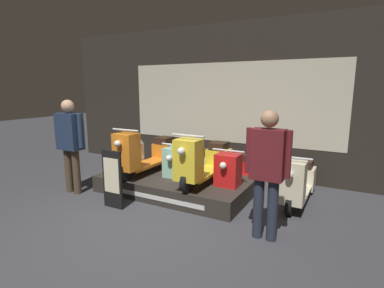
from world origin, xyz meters
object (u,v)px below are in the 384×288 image
scooter_display_right (205,161)px  scooter_backrow_2 (239,173)px  price_sign_board (112,179)px  scooter_backrow_1 (191,166)px  person_right_browsing (267,166)px  scooter_display_left (147,154)px  scooter_backrow_0 (149,160)px  scooter_backrow_3 (298,182)px  person_left_browsing (70,138)px

scooter_display_right → scooter_backrow_2: scooter_display_right is taller
scooter_backrow_2 → price_sign_board: size_ratio=1.75×
scooter_display_right → scooter_backrow_1: bearing=135.8°
person_right_browsing → price_sign_board: bearing=-175.7°
scooter_display_left → scooter_backrow_2: (1.63, 0.57, -0.29)m
scooter_backrow_0 → scooter_backrow_3: size_ratio=1.00×
scooter_backrow_1 → person_left_browsing: (-1.63, -1.45, 0.64)m
scooter_backrow_2 → person_left_browsing: size_ratio=0.97×
scooter_backrow_2 → person_right_browsing: (0.86, -1.45, 0.58)m
person_left_browsing → person_right_browsing: (3.49, -0.00, -0.05)m
scooter_display_left → scooter_backrow_1: bearing=42.6°
scooter_backrow_0 → person_left_browsing: (-0.62, -1.45, 0.64)m
scooter_display_right → scooter_backrow_0: scooter_display_right is taller
scooter_display_right → person_left_browsing: (-2.21, -0.87, 0.34)m
scooter_backrow_0 → person_left_browsing: size_ratio=0.97×
scooter_display_left → scooter_backrow_3: size_ratio=1.00×
person_right_browsing → scooter_backrow_2: bearing=120.8°
scooter_backrow_2 → scooter_backrow_3: (1.01, 0.00, 0.00)m
price_sign_board → scooter_backrow_1: bearing=72.9°
scooter_display_right → scooter_backrow_3: scooter_display_right is taller
scooter_backrow_1 → price_sign_board: 1.70m
scooter_display_left → person_right_browsing: size_ratio=1.00×
scooter_backrow_0 → scooter_backrow_2: (2.01, 0.00, 0.00)m
scooter_backrow_0 → price_sign_board: bearing=-72.7°
scooter_display_left → scooter_backrow_2: bearing=19.4°
scooter_display_left → price_sign_board: scooter_display_left is taller
scooter_display_left → scooter_backrow_2: size_ratio=1.00×
person_right_browsing → price_sign_board: 2.42m
person_left_browsing → scooter_backrow_3: bearing=21.7°
scooter_backrow_3 → person_right_browsing: size_ratio=1.00×
scooter_backrow_0 → scooter_backrow_1: (1.01, 0.00, 0.00)m
scooter_backrow_3 → person_left_browsing: person_left_browsing is taller
scooter_backrow_2 → scooter_backrow_3: 1.01m
scooter_backrow_0 → person_left_browsing: 1.70m
scooter_backrow_0 → price_sign_board: size_ratio=1.75×
scooter_display_right → person_right_browsing: 1.58m
person_left_browsing → price_sign_board: person_left_browsing is taller
scooter_backrow_0 → scooter_backrow_1: same height
scooter_backrow_0 → scooter_backrow_1: bearing=0.0°
scooter_display_right → person_left_browsing: bearing=-158.5°
scooter_backrow_1 → person_left_browsing: bearing=-138.4°
scooter_backrow_3 → scooter_backrow_0: bearing=180.0°
scooter_display_left → scooter_display_right: same height
person_left_browsing → person_right_browsing: 3.49m
scooter_backrow_0 → person_right_browsing: size_ratio=1.00×
price_sign_board → scooter_backrow_0: bearing=107.3°
scooter_backrow_1 → scooter_backrow_3: size_ratio=1.00×
scooter_display_right → scooter_backrow_0: (-1.59, 0.57, -0.29)m
scooter_backrow_2 → price_sign_board: (-1.51, -1.62, 0.11)m
scooter_backrow_0 → price_sign_board: 1.70m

